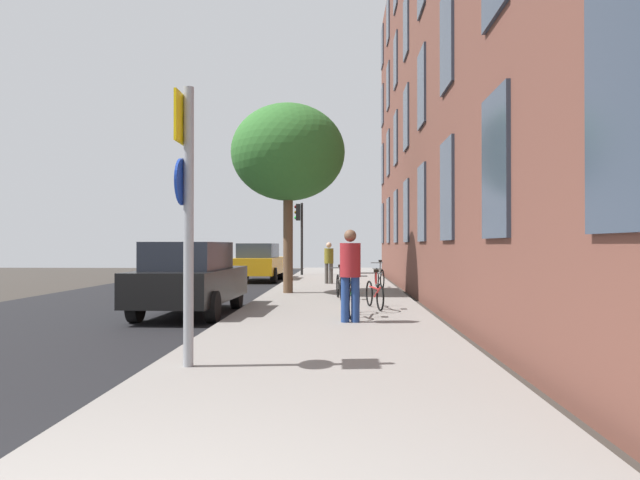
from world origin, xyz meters
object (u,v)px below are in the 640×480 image
at_px(car_1, 259,262).
at_px(car_0, 191,278).
at_px(pedestrian_0, 350,269).
at_px(tree_near, 288,153).
at_px(pedestrian_1, 329,260).
at_px(sign_post, 187,203).
at_px(traffic_light, 300,225).
at_px(bicycle_3, 351,281).
at_px(bicycle_0, 354,299).
at_px(bicycle_4, 379,277).
at_px(bicycle_1, 375,293).
at_px(bicycle_2, 340,286).

bearing_deg(car_1, car_0, -89.12).
relative_size(pedestrian_0, car_0, 0.42).
relative_size(tree_near, car_1, 1.42).
distance_m(car_0, car_1, 11.68).
bearing_deg(tree_near, pedestrian_1, 74.49).
xyz_separation_m(sign_post, traffic_light, (-0.17, 20.69, 0.44)).
height_order(traffic_light, pedestrian_1, traffic_light).
distance_m(bicycle_3, car_0, 5.67).
relative_size(bicycle_0, car_0, 0.39).
bearing_deg(bicycle_3, bicycle_4, 66.54).
bearing_deg(traffic_light, pedestrian_0, -82.58).
bearing_deg(tree_near, bicycle_3, -8.76).
height_order(traffic_light, car_1, traffic_light).
relative_size(tree_near, bicycle_1, 3.58).
bearing_deg(tree_near, traffic_light, 92.24).
bearing_deg(car_1, pedestrian_1, -43.56).
height_order(tree_near, car_1, tree_near).
xyz_separation_m(bicycle_0, pedestrian_1, (-0.73, 9.73, 0.53)).
bearing_deg(pedestrian_1, pedestrian_0, -86.58).
height_order(bicycle_0, bicycle_2, bicycle_2).
xyz_separation_m(bicycle_3, pedestrian_0, (-0.11, -6.20, 0.63)).
height_order(sign_post, bicycle_0, sign_post).
bearing_deg(bicycle_0, tree_near, 108.48).
bearing_deg(car_1, bicycle_0, -73.32).
xyz_separation_m(sign_post, bicycle_0, (2.11, 4.83, -1.60)).
distance_m(tree_near, car_0, 6.07).
distance_m(bicycle_1, bicycle_2, 2.35).
xyz_separation_m(bicycle_1, pedestrian_1, (-1.22, 8.30, 0.54)).
height_order(sign_post, pedestrian_1, sign_post).
height_order(car_0, car_1, same).
height_order(bicycle_2, car_0, car_0).
distance_m(sign_post, bicycle_3, 10.48).
xyz_separation_m(sign_post, tree_near, (0.23, 10.43, 2.29)).
bearing_deg(bicycle_0, pedestrian_1, 94.28).
distance_m(bicycle_2, pedestrian_0, 4.57).
xyz_separation_m(bicycle_3, bicycle_4, (1.00, 2.31, 0.00)).
height_order(traffic_light, bicycle_0, traffic_light).
bearing_deg(tree_near, car_1, 105.23).
bearing_deg(pedestrian_1, tree_near, -105.51).
bearing_deg(bicycle_1, tree_near, 119.58).
height_order(tree_near, bicycle_2, tree_near).
bearing_deg(pedestrian_1, traffic_light, 104.16).
xyz_separation_m(traffic_light, bicycle_1, (2.77, -14.43, -2.04)).
height_order(bicycle_0, bicycle_3, bicycle_3).
relative_size(sign_post, pedestrian_0, 1.92).
bearing_deg(pedestrian_1, bicycle_2, -86.06).
xyz_separation_m(bicycle_3, car_0, (-3.63, -4.35, 0.36)).
bearing_deg(car_1, tree_near, -74.77).
distance_m(bicycle_1, bicycle_4, 6.22).
distance_m(bicycle_0, bicycle_1, 1.51).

